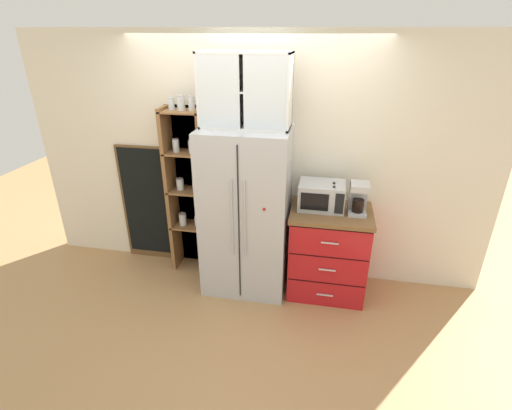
% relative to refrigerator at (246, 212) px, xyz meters
% --- Properties ---
extents(ground_plane, '(10.56, 10.56, 0.00)m').
position_rel_refrigerator_xyz_m(ground_plane, '(-0.00, -0.02, -0.86)').
color(ground_plane, tan).
extents(wall_back_cream, '(4.87, 0.10, 2.55)m').
position_rel_refrigerator_xyz_m(wall_back_cream, '(-0.00, 0.38, 0.42)').
color(wall_back_cream, silver).
rests_on(wall_back_cream, ground).
extents(refrigerator, '(0.85, 0.67, 1.72)m').
position_rel_refrigerator_xyz_m(refrigerator, '(0.00, 0.00, 0.00)').
color(refrigerator, '#B7BABF').
rests_on(refrigerator, ground).
extents(pantry_shelf_column, '(0.47, 0.30, 1.96)m').
position_rel_refrigerator_xyz_m(pantry_shelf_column, '(-0.68, 0.25, 0.12)').
color(pantry_shelf_column, brown).
rests_on(pantry_shelf_column, ground).
extents(counter_cabinet, '(0.79, 0.62, 0.93)m').
position_rel_refrigerator_xyz_m(counter_cabinet, '(0.84, 0.03, -0.39)').
color(counter_cabinet, red).
rests_on(counter_cabinet, ground).
extents(microwave, '(0.44, 0.33, 0.26)m').
position_rel_refrigerator_xyz_m(microwave, '(0.73, 0.08, 0.20)').
color(microwave, '#B7BABF').
rests_on(microwave, counter_cabinet).
extents(coffee_maker, '(0.17, 0.20, 0.31)m').
position_rel_refrigerator_xyz_m(coffee_maker, '(1.08, 0.04, 0.23)').
color(coffee_maker, '#B7B7BC').
rests_on(coffee_maker, counter_cabinet).
extents(mug_navy, '(0.11, 0.08, 0.09)m').
position_rel_refrigerator_xyz_m(mug_navy, '(0.85, 0.06, 0.12)').
color(mug_navy, navy).
rests_on(mug_navy, counter_cabinet).
extents(bottle_green, '(0.06, 0.06, 0.28)m').
position_rel_refrigerator_xyz_m(bottle_green, '(0.84, -0.01, 0.20)').
color(bottle_green, '#285B33').
rests_on(bottle_green, counter_cabinet).
extents(bottle_amber, '(0.06, 0.06, 0.28)m').
position_rel_refrigerator_xyz_m(bottle_amber, '(0.84, 0.09, 0.20)').
color(bottle_amber, brown).
rests_on(bottle_amber, counter_cabinet).
extents(upper_cabinet, '(0.81, 0.32, 0.65)m').
position_rel_refrigerator_xyz_m(upper_cabinet, '(-0.00, 0.05, 1.18)').
color(upper_cabinet, silver).
rests_on(upper_cabinet, refrigerator).
extents(chalkboard_menu, '(0.60, 0.04, 1.39)m').
position_rel_refrigerator_xyz_m(chalkboard_menu, '(-1.24, 0.30, -0.16)').
color(chalkboard_menu, brown).
rests_on(chalkboard_menu, ground).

